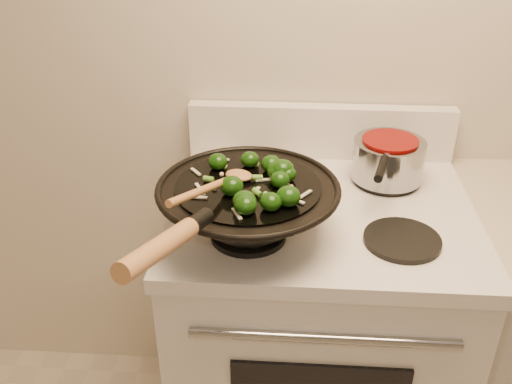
{
  "coord_description": "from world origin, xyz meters",
  "views": [
    {
      "loc": [
        -0.32,
        -0.1,
        1.68
      ],
      "look_at": [
        -0.4,
        1.04,
        1.03
      ],
      "focal_mm": 40.0,
      "sensor_mm": 36.0,
      "label": 1
    }
  ],
  "objects": [
    {
      "name": "wooden_spoon",
      "position": [
        -0.47,
        0.98,
        1.09
      ],
      "size": [
        0.16,
        0.29,
        0.08
      ],
      "color": "#AB7443",
      "rests_on": "wok"
    },
    {
      "name": "saucepan",
      "position": [
        -0.05,
        1.32,
        0.99
      ],
      "size": [
        0.19,
        0.31,
        0.11
      ],
      "color": "gray",
      "rests_on": "stove"
    },
    {
      "name": "stirfry",
      "position": [
        -0.38,
        1.01,
        1.08
      ],
      "size": [
        0.29,
        0.27,
        0.05
      ],
      "color": "#103508",
      "rests_on": "wok"
    },
    {
      "name": "stove",
      "position": [
        -0.23,
        1.17,
        0.47
      ],
      "size": [
        0.78,
        0.67,
        1.08
      ],
      "color": "white",
      "rests_on": "ground"
    },
    {
      "name": "wok",
      "position": [
        -0.41,
        1.01,
        1.0
      ],
      "size": [
        0.42,
        0.68,
        0.24
      ],
      "color": "black",
      "rests_on": "stove"
    }
  ]
}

